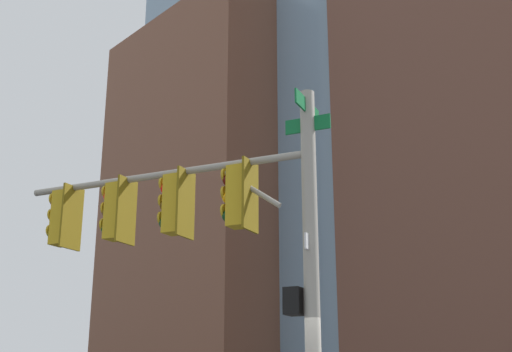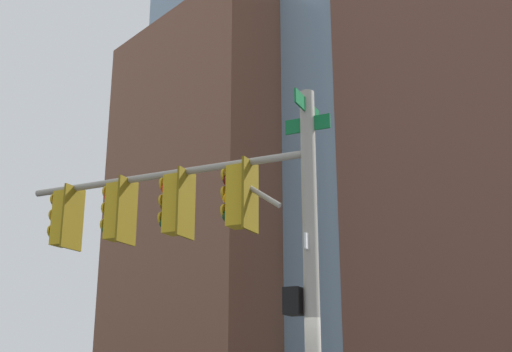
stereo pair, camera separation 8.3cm
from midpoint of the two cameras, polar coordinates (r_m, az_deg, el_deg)
name	(u,v)px [view 1 (the left image)]	position (r m, az deg, el deg)	size (l,w,h in m)	color
signal_pole_assembly	(196,226)	(10.91, -5.36, -4.31)	(2.72, 5.39, 6.05)	#9E998C
building_brick_midblock	(252,212)	(52.60, -0.43, -3.15)	(18.25, 16.16, 28.58)	brown
building_brick_farside	(373,202)	(68.27, 10.00, -2.20)	(16.85, 14.07, 37.70)	#845B47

